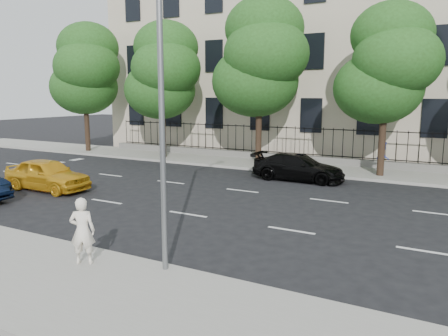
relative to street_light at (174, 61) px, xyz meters
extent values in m
plane|color=black|center=(-2.50, 1.77, -5.15)|extent=(120.00, 120.00, 0.00)
cube|color=gray|center=(-2.50, -2.23, -5.07)|extent=(60.00, 4.00, 0.15)
cube|color=gray|center=(-2.50, 15.77, -5.07)|extent=(60.00, 4.00, 0.15)
cube|color=beige|center=(-2.50, 24.77, 3.85)|extent=(34.00, 12.00, 18.00)
cube|color=slate|center=(-2.50, 17.47, -4.80)|extent=(30.00, 0.50, 0.40)
cube|color=black|center=(-2.50, 17.47, -4.50)|extent=(28.80, 0.05, 0.05)
cube|color=black|center=(-2.50, 17.47, -2.90)|extent=(28.80, 0.05, 0.05)
cylinder|color=slate|center=(0.00, -0.53, -1.00)|extent=(0.14, 0.14, 8.00)
cylinder|color=#382619|center=(-18.50, 14.97, -3.42)|extent=(0.36, 0.36, 3.15)
ellipsoid|color=#234A18|center=(-18.90, 15.27, -0.29)|extent=(4.94, 4.94, 4.06)
ellipsoid|color=#234A18|center=(-18.00, 14.77, 1.14)|extent=(4.68, 4.68, 3.85)
ellipsoid|color=#234A18|center=(-18.40, 15.37, 2.57)|extent=(4.42, 4.42, 3.64)
cylinder|color=#382619|center=(-11.50, 14.97, -3.51)|extent=(0.36, 0.36, 2.97)
ellipsoid|color=#234A18|center=(-11.90, 15.27, -0.52)|extent=(4.75, 4.75, 3.90)
ellipsoid|color=#234A18|center=(-11.00, 14.77, 0.85)|extent=(4.50, 4.50, 3.70)
ellipsoid|color=#234A18|center=(-11.40, 15.37, 2.23)|extent=(4.25, 4.25, 3.50)
cylinder|color=#382619|center=(-4.50, 14.97, -3.34)|extent=(0.36, 0.36, 3.32)
ellipsoid|color=#234A18|center=(-4.90, 15.27, -0.05)|extent=(5.13, 5.13, 4.21)
ellipsoid|color=#234A18|center=(-4.00, 14.77, 1.43)|extent=(4.86, 4.86, 4.00)
ellipsoid|color=#234A18|center=(-4.40, 15.37, 2.92)|extent=(4.59, 4.59, 3.78)
cylinder|color=#382619|center=(2.50, 14.97, -3.46)|extent=(0.36, 0.36, 3.08)
ellipsoid|color=#234A18|center=(2.10, 15.27, -0.48)|extent=(4.56, 4.56, 3.74)
ellipsoid|color=#234A18|center=(3.00, 14.77, 0.84)|extent=(4.32, 4.32, 3.55)
ellipsoid|color=#234A18|center=(2.60, 15.37, 2.16)|extent=(4.08, 4.08, 3.36)
imported|color=gold|center=(-10.40, 4.61, -4.42)|extent=(4.30, 1.77, 1.46)
imported|color=black|center=(-1.08, 12.33, -4.47)|extent=(4.71, 1.93, 1.36)
imported|color=white|center=(-2.01, -1.24, -4.14)|extent=(0.74, 0.67, 1.71)
imported|color=#27379C|center=(2.47, 15.85, -4.15)|extent=(0.67, 0.85, 1.71)
camera|label=1|loc=(6.11, -8.72, -0.77)|focal=35.00mm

